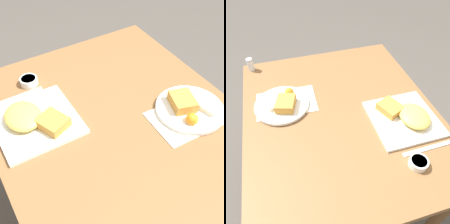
{
  "view_description": "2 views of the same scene",
  "coord_description": "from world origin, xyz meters",
  "views": [
    {
      "loc": [
        0.67,
        -0.42,
        1.55
      ],
      "look_at": [
        0.02,
        -0.02,
        0.79
      ],
      "focal_mm": 50.0,
      "sensor_mm": 36.0,
      "label": 1
    },
    {
      "loc": [
        -0.66,
        0.2,
        1.47
      ],
      "look_at": [
        -0.04,
        0.02,
        0.78
      ],
      "focal_mm": 35.0,
      "sensor_mm": 36.0,
      "label": 2
    }
  ],
  "objects": [
    {
      "name": "menu_card",
      "position": [
        0.14,
        0.23,
        0.74
      ],
      "size": [
        0.2,
        0.28,
        0.0
      ],
      "rotation": [
        0.0,
        0.0,
        -0.03
      ],
      "color": "beige",
      "rests_on": "dining_table"
    },
    {
      "name": "butter_knife",
      "position": [
        -0.29,
        -0.28,
        0.74
      ],
      "size": [
        0.02,
        0.22,
        0.0
      ],
      "rotation": [
        0.0,
        0.0,
        1.59
      ],
      "color": "silver",
      "rests_on": "dining_table"
    },
    {
      "name": "plate_square_near",
      "position": [
        -0.12,
        -0.26,
        0.76
      ],
      "size": [
        0.28,
        0.28,
        0.06
      ],
      "color": "white",
      "rests_on": "dining_table"
    },
    {
      "name": "salt_shaker",
      "position": [
        0.46,
        0.39,
        0.77
      ],
      "size": [
        0.04,
        0.04,
        0.07
      ],
      "color": "white",
      "rests_on": "dining_table"
    },
    {
      "name": "sauce_ramekin",
      "position": [
        -0.34,
        -0.2,
        0.75
      ],
      "size": [
        0.07,
        0.07,
        0.03
      ],
      "color": "white",
      "rests_on": "dining_table"
    },
    {
      "name": "plate_oval_far",
      "position": [
        0.11,
        0.25,
        0.76
      ],
      "size": [
        0.25,
        0.25,
        0.05
      ],
      "color": "white",
      "rests_on": "menu_card"
    },
    {
      "name": "ground_plane",
      "position": [
        0.0,
        0.0,
        0.0
      ],
      "size": [
        8.0,
        8.0,
        0.0
      ],
      "primitive_type": "plane",
      "color": "#4C4742"
    },
    {
      "name": "dining_table",
      "position": [
        0.0,
        0.0,
        0.65
      ],
      "size": [
        1.02,
        0.87,
        0.74
      ],
      "color": "brown",
      "rests_on": "ground_plane"
    }
  ]
}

